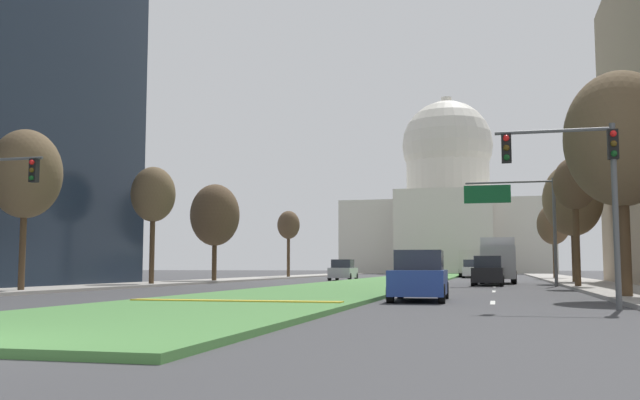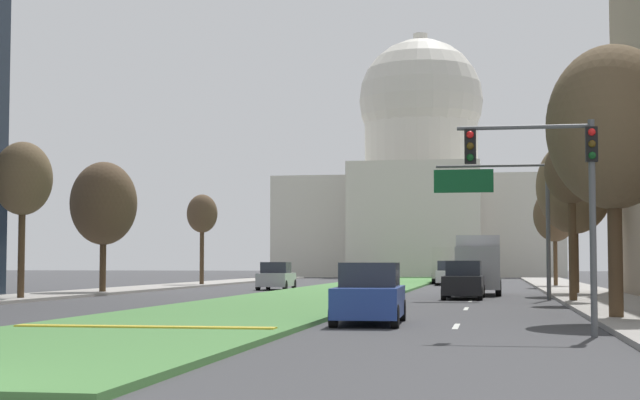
{
  "view_description": "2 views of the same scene",
  "coord_description": "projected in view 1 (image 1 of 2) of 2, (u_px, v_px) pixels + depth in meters",
  "views": [
    {
      "loc": [
        7.78,
        -8.06,
        1.21
      ],
      "look_at": [
        -2.22,
        31.97,
        5.09
      ],
      "focal_mm": 39.58,
      "sensor_mm": 36.0,
      "label": 1
    },
    {
      "loc": [
        8.64,
        -12.11,
        1.79
      ],
      "look_at": [
        -0.12,
        39.33,
        4.98
      ],
      "focal_mm": 56.85,
      "sensor_mm": 36.0,
      "label": 2
    }
  ],
  "objects": [
    {
      "name": "sedan_far_horizon",
      "position": [
        471.0,
        270.0,
        71.69
      ],
      "size": [
        1.93,
        4.5,
        1.86
      ],
      "color": "silver",
      "rests_on": "ground_plane"
    },
    {
      "name": "city_bus",
      "position": [
        472.0,
        261.0,
        80.01
      ],
      "size": [
        2.62,
        11.0,
        2.95
      ],
      "color": "beige",
      "rests_on": "ground_plane"
    },
    {
      "name": "lane_dashes_right",
      "position": [
        495.0,
        285.0,
        45.25
      ],
      "size": [
        0.16,
        44.83,
        0.01
      ],
      "color": "silver",
      "rests_on": "ground_plane"
    },
    {
      "name": "box_truck_delivery",
      "position": [
        498.0,
        259.0,
        49.92
      ],
      "size": [
        2.4,
        6.4,
        3.2
      ],
      "color": "#BCBCC1",
      "rests_on": "ground_plane"
    },
    {
      "name": "median_curb_nose",
      "position": [
        234.0,
        301.0,
        21.43
      ],
      "size": [
        6.74,
        0.5,
        0.04
      ],
      "primitive_type": "cube",
      "color": "gold",
      "rests_on": "grass_median"
    },
    {
      "name": "street_tree_left_far",
      "position": [
        215.0,
        215.0,
        52.58
      ],
      "size": [
        3.68,
        3.68,
        7.32
      ],
      "color": "#4C3823",
      "rests_on": "ground_plane"
    },
    {
      "name": "street_tree_right_near",
      "position": [
        620.0,
        139.0,
        25.64
      ],
      "size": [
        3.98,
        3.98,
        8.33
      ],
      "color": "#4C3823",
      "rests_on": "ground_plane"
    },
    {
      "name": "street_tree_right_mid",
      "position": [
        575.0,
        185.0,
        38.31
      ],
      "size": [
        2.3,
        2.3,
        7.13
      ],
      "color": "#4C3823",
      "rests_on": "ground_plane"
    },
    {
      "name": "sidewalk_left",
      "position": [
        224.0,
        280.0,
        56.68
      ],
      "size": [
        4.0,
        102.19,
        0.15
      ],
      "primitive_type": "cube",
      "color": "#9E9991",
      "rests_on": "ground_plane"
    },
    {
      "name": "street_tree_left_mid",
      "position": [
        153.0,
        195.0,
        43.26
      ],
      "size": [
        2.71,
        2.71,
        7.3
      ],
      "color": "#4C3823",
      "rests_on": "ground_plane"
    },
    {
      "name": "grass_median",
      "position": [
        401.0,
        280.0,
        58.91
      ],
      "size": [
        7.49,
        102.19,
        0.14
      ],
      "primitive_type": "cube",
      "color": "#4C8442",
      "rests_on": "ground_plane"
    },
    {
      "name": "street_tree_left_distant",
      "position": [
        289.0,
        226.0,
        70.53
      ],
      "size": [
        2.25,
        2.25,
        6.73
      ],
      "color": "#4C3823",
      "rests_on": "ground_plane"
    },
    {
      "name": "sedan_very_far",
      "position": [
        494.0,
        269.0,
        86.34
      ],
      "size": [
        2.15,
        4.76,
        1.72
      ],
      "color": "silver",
      "rests_on": "ground_plane"
    },
    {
      "name": "sedan_lead_stopped",
      "position": [
        419.0,
        277.0,
        24.71
      ],
      "size": [
        2.03,
        4.41,
        1.76
      ],
      "color": "navy",
      "rests_on": "ground_plane"
    },
    {
      "name": "overhead_guide_sign",
      "position": [
        520.0,
        209.0,
        42.61
      ],
      "size": [
        5.38,
        0.2,
        6.5
      ],
      "color": "#515456",
      "rests_on": "ground_plane"
    },
    {
      "name": "sidewalk_right",
      "position": [
        580.0,
        282.0,
        50.17
      ],
      "size": [
        4.0,
        102.19,
        0.15
      ],
      "primitive_type": "cube",
      "color": "#9E9991",
      "rests_on": "ground_plane"
    },
    {
      "name": "ground_plane",
      "position": [
        409.0,
        279.0,
        64.39
      ],
      "size": [
        260.0,
        260.0,
        0.0
      ],
      "primitive_type": "plane",
      "color": "#3D3D3F"
    },
    {
      "name": "street_tree_right_distant",
      "position": [
        553.0,
        225.0,
        64.59
      ],
      "size": [
        2.96,
        2.96,
        6.88
      ],
      "color": "#4C3823",
      "rests_on": "ground_plane"
    },
    {
      "name": "traffic_light_near_right",
      "position": [
        582.0,
        174.0,
        19.79
      ],
      "size": [
        3.34,
        0.35,
        5.2
      ],
      "color": "#515456",
      "rests_on": "ground_plane"
    },
    {
      "name": "capitol_building",
      "position": [
        448.0,
        208.0,
        119.59
      ],
      "size": [
        33.62,
        25.62,
        30.34
      ],
      "color": "beige",
      "rests_on": "ground_plane"
    },
    {
      "name": "sedan_distant",
      "position": [
        343.0,
        271.0,
        60.19
      ],
      "size": [
        2.03,
        4.2,
        1.77
      ],
      "color": "#BCBCC1",
      "rests_on": "ground_plane"
    },
    {
      "name": "street_tree_left_near",
      "position": [
        25.0,
        174.0,
        31.95
      ],
      "size": [
        3.24,
        3.24,
        7.41
      ],
      "color": "#4C3823",
      "rests_on": "ground_plane"
    },
    {
      "name": "street_tree_right_far",
      "position": [
        573.0,
        200.0,
        48.37
      ],
      "size": [
        4.01,
        4.01,
        8.27
      ],
      "color": "#4C3823",
      "rests_on": "ground_plane"
    },
    {
      "name": "sedan_midblock",
      "position": [
        488.0,
        272.0,
        43.82
      ],
      "size": [
        1.99,
        4.6,
        1.84
      ],
      "color": "black",
      "rests_on": "ground_plane"
    }
  ]
}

